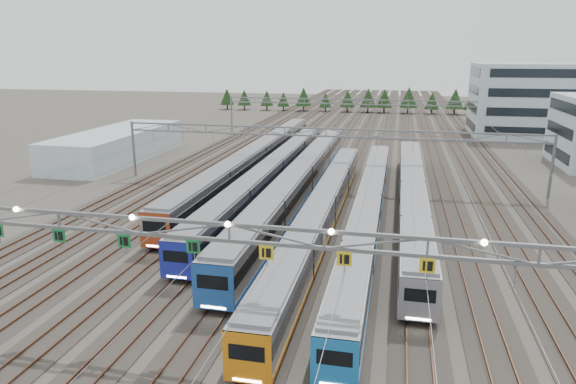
% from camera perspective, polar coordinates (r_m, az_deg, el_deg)
% --- Properties ---
extents(ground, '(400.00, 400.00, 0.00)m').
position_cam_1_polar(ground, '(33.31, -6.15, -16.42)').
color(ground, '#47423A').
rests_on(ground, ground).
extents(track_bed, '(54.00, 260.00, 5.42)m').
position_cam_1_polar(track_bed, '(128.18, 8.00, 7.89)').
color(track_bed, '#2D2823').
rests_on(track_bed, ground).
extents(train_a, '(2.97, 67.26, 3.88)m').
position_cam_1_polar(train_a, '(77.22, -3.51, 3.78)').
color(train_a, black).
rests_on(train_a, ground).
extents(train_b, '(2.74, 62.84, 3.57)m').
position_cam_1_polar(train_b, '(68.77, -1.64, 2.25)').
color(train_b, black).
rests_on(train_b, ground).
extents(train_c, '(2.99, 62.85, 3.89)m').
position_cam_1_polar(train_c, '(63.89, 1.41, 1.40)').
color(train_c, black).
rests_on(train_c, ground).
extents(train_d, '(2.68, 53.55, 3.49)m').
position_cam_1_polar(train_d, '(52.00, 3.84, -2.10)').
color(train_d, black).
rests_on(train_d, ground).
extents(train_e, '(2.56, 57.21, 3.33)m').
position_cam_1_polar(train_e, '(53.98, 8.96, -1.70)').
color(train_e, black).
rests_on(train_e, ground).
extents(train_f, '(2.72, 52.96, 3.53)m').
position_cam_1_polar(train_f, '(59.48, 13.63, -0.26)').
color(train_f, black).
rests_on(train_f, ground).
extents(gantry_near, '(56.36, 0.61, 8.08)m').
position_cam_1_polar(gantry_near, '(30.13, -6.69, -4.96)').
color(gantry_near, slate).
rests_on(gantry_near, ground).
extents(gantry_mid, '(56.36, 0.36, 8.00)m').
position_cam_1_polar(gantry_mid, '(68.38, 4.22, 5.86)').
color(gantry_mid, slate).
rests_on(gantry_mid, ground).
extents(gantry_far, '(56.36, 0.36, 8.00)m').
position_cam_1_polar(gantry_far, '(112.77, 7.49, 9.43)').
color(gantry_far, slate).
rests_on(gantry_far, ground).
extents(depot_bldg_north, '(22.00, 18.00, 15.31)m').
position_cam_1_polar(depot_bldg_north, '(123.55, 24.96, 9.25)').
color(depot_bldg_north, '#ACC5CD').
rests_on(depot_bldg_north, ground).
extents(west_shed, '(10.00, 30.00, 4.86)m').
position_cam_1_polar(west_shed, '(91.47, -18.49, 4.97)').
color(west_shed, '#ACC5CD').
rests_on(west_shed, ground).
extents(treeline, '(93.80, 5.60, 7.02)m').
position_cam_1_polar(treeline, '(158.78, 8.59, 10.24)').
color(treeline, '#332114').
rests_on(treeline, ground).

